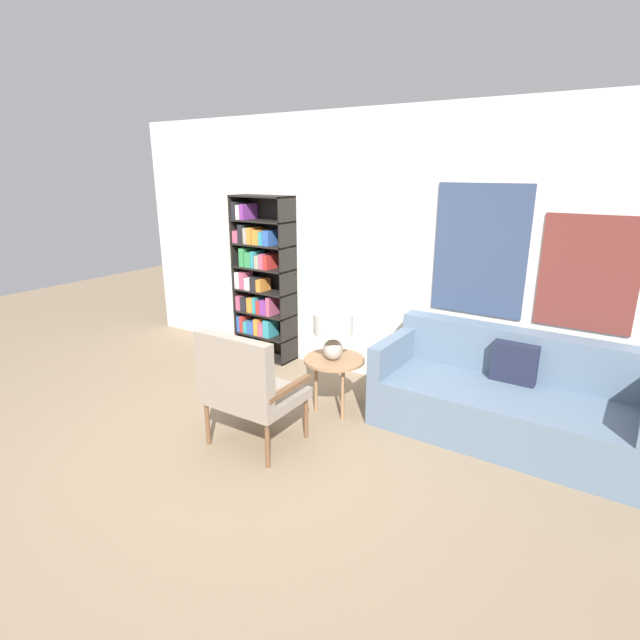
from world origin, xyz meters
The scene contains 7 objects.
ground_plane centered at (0.00, 0.00, 0.00)m, with size 14.00×14.00×0.00m, color #847056.
wall_back centered at (0.04, 2.03, 1.35)m, with size 6.40×0.08×2.70m.
bookshelf centered at (-1.32, 1.84, 0.88)m, with size 0.72×0.30×1.86m.
armchair centered at (-0.07, 0.19, 0.55)m, with size 0.71×0.61×0.97m.
couch centered at (1.56, 1.56, 0.30)m, with size 2.08×0.90×0.83m.
side_table centered at (0.17, 1.09, 0.47)m, with size 0.54×0.54×0.52m.
table_lamp centered at (0.17, 1.07, 0.80)m, with size 0.34×0.34×0.42m.
Camera 1 is at (2.37, -2.42, 2.14)m, focal length 28.00 mm.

